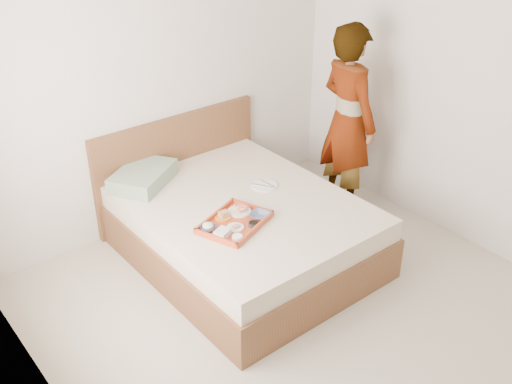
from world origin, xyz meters
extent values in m
cube|color=#BFB4A2|center=(0.00, 0.00, 0.00)|extent=(3.50, 4.00, 0.01)
cube|color=silver|center=(0.00, 2.00, 1.30)|extent=(3.50, 0.01, 2.60)
cube|color=silver|center=(-1.75, 0.00, 1.30)|extent=(0.01, 4.00, 2.60)
cube|color=silver|center=(1.75, 0.00, 1.30)|extent=(0.01, 4.00, 2.60)
cube|color=brown|center=(0.07, 1.00, 0.27)|extent=(1.65, 2.00, 0.53)
cube|color=brown|center=(0.07, 1.97, 0.47)|extent=(1.65, 0.06, 0.95)
cube|color=#909E8F|center=(-0.39, 1.77, 0.60)|extent=(0.68, 0.62, 0.13)
cube|color=#C83F20|center=(-0.18, 0.78, 0.55)|extent=(0.62, 0.54, 0.05)
cylinder|color=white|center=(-0.06, 0.88, 0.55)|extent=(0.23, 0.23, 0.01)
imported|color=navy|center=(0.01, 0.72, 0.56)|extent=(0.19, 0.19, 0.04)
cylinder|color=black|center=(-0.10, 0.66, 0.56)|extent=(0.10, 0.10, 0.03)
cylinder|color=white|center=(-0.22, 0.72, 0.55)|extent=(0.17, 0.17, 0.01)
cylinder|color=orange|center=(-0.21, 0.89, 0.55)|extent=(0.16, 0.16, 0.01)
imported|color=navy|center=(-0.39, 0.83, 0.56)|extent=(0.15, 0.15, 0.04)
cube|color=silver|center=(-0.35, 0.70, 0.57)|extent=(0.13, 0.12, 0.05)
cylinder|color=white|center=(-0.30, 0.60, 0.56)|extent=(0.10, 0.10, 0.03)
cylinder|color=white|center=(0.37, 1.10, 0.54)|extent=(0.26, 0.26, 0.01)
imported|color=beige|center=(1.30, 1.07, 0.88)|extent=(0.50, 0.69, 1.76)
camera|label=1|loc=(-2.43, -2.25, 2.94)|focal=41.94mm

